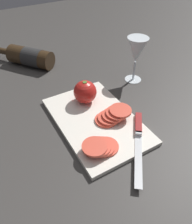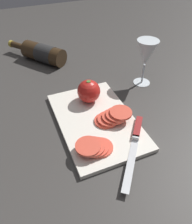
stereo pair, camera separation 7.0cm
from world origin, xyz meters
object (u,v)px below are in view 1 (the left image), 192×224
object	(u,v)px
wine_bottle	(29,57)
wine_glass	(137,52)
whole_tomato	(85,92)
tomato_slice_stack_far	(101,147)
knife	(138,131)
tomato_slice_stack_near	(113,115)

from	to	relation	value
wine_bottle	wine_glass	size ratio (longest dim) A/B	1.59
wine_glass	whole_tomato	bearing A→B (deg)	100.19
wine_bottle	tomato_slice_stack_far	world-z (taller)	wine_bottle
knife	tomato_slice_stack_far	xyz separation A→B (m)	(0.00, 0.14, 0.01)
whole_tomato	tomato_slice_stack_far	xyz separation A→B (m)	(-0.22, 0.07, -0.03)
wine_glass	knife	bearing A→B (deg)	145.24
wine_glass	whole_tomato	world-z (taller)	wine_glass
wine_bottle	knife	bearing A→B (deg)	-165.76
wine_glass	tomato_slice_stack_near	distance (m)	0.30
wine_bottle	wine_glass	bearing A→B (deg)	-135.32
tomato_slice_stack_far	whole_tomato	bearing A→B (deg)	-17.28
tomato_slice_stack_near	tomato_slice_stack_far	distance (m)	0.14
wine_glass	tomato_slice_stack_near	world-z (taller)	wine_glass
whole_tomato	tomato_slice_stack_near	distance (m)	0.14
whole_tomato	tomato_slice_stack_near	size ratio (longest dim) A/B	0.68
wine_glass	tomato_slice_stack_far	xyz separation A→B (m)	(-0.27, 0.32, -0.10)
wine_bottle	tomato_slice_stack_far	xyz separation A→B (m)	(-0.61, -0.02, -0.01)
whole_tomato	tomato_slice_stack_near	bearing A→B (deg)	-165.39
wine_glass	tomato_slice_stack_far	world-z (taller)	wine_glass
wine_bottle	whole_tomato	xyz separation A→B (m)	(-0.39, -0.09, 0.01)
tomato_slice_stack_near	whole_tomato	bearing A→B (deg)	14.61
tomato_slice_stack_near	tomato_slice_stack_far	size ratio (longest dim) A/B	1.11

